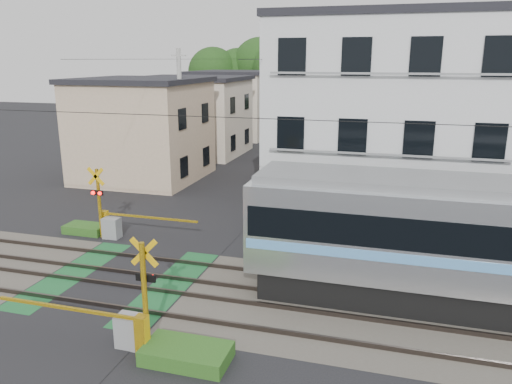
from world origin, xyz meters
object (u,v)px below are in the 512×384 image
(crossing_signal_far, at_px, (110,222))
(pedestrian, at_px, (290,136))
(crossing_signal_near, at_px, (131,324))
(apartment_block, at_px, (389,122))

(crossing_signal_far, bearing_deg, pedestrian, 84.84)
(crossing_signal_far, bearing_deg, crossing_signal_near, -54.71)
(crossing_signal_far, xyz_separation_m, pedestrian, (2.30, 25.48, 0.04))
(crossing_signal_near, relative_size, crossing_signal_far, 1.00)
(crossing_signal_near, height_order, crossing_signal_far, same)
(crossing_signal_near, distance_m, pedestrian, 32.92)
(apartment_block, relative_size, pedestrian, 6.82)
(apartment_block, bearing_deg, crossing_signal_far, -152.22)
(apartment_block, distance_m, pedestrian, 21.87)
(crossing_signal_near, distance_m, crossing_signal_far, 8.95)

